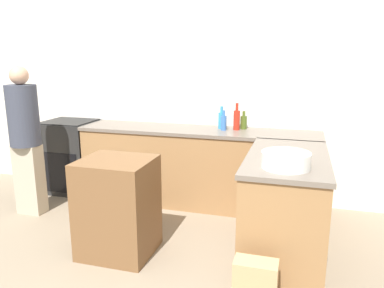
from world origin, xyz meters
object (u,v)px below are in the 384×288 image
Objects in this scene: dish_soap_bottle at (221,120)px; range_oven at (71,156)px; person_by_range at (25,136)px; water_bottle_blue at (224,122)px; mixing_bowl at (286,160)px; olive_oil_bottle at (244,122)px; hot_sauce_bottle at (237,119)px; paper_bag at (255,286)px; island_table at (118,207)px.

range_oven is at bearing -177.16° from dish_soap_bottle.
person_by_range is at bearing -90.73° from range_oven.
water_bottle_blue is 2.23m from person_by_range.
mixing_bowl is 1.40× the size of dish_soap_bottle.
olive_oil_bottle is 0.91× the size of water_bottle_blue.
range_oven is 4.03× the size of water_bottle_blue.
hot_sauce_bottle is at bearing -134.34° from olive_oil_bottle.
water_bottle_blue is 0.16m from hot_sauce_bottle.
water_bottle_blue is 0.61× the size of paper_bag.
dish_soap_bottle is at bearing 2.84° from range_oven.
hot_sauce_bottle is at bearing 2.11° from range_oven.
hot_sauce_bottle is at bearing 113.80° from mixing_bowl.
range_oven is 2.28m from hot_sauce_bottle.
range_oven is 2.10m from dish_soap_bottle.
dish_soap_bottle is 2.19m from paper_bag.
water_bottle_blue reaches higher than island_table.
mixing_bowl is 1.58m from olive_oil_bottle.
mixing_bowl is 0.95m from paper_bag.
water_bottle_blue is 0.14× the size of person_by_range.
hot_sauce_bottle reaches higher than dish_soap_bottle.
paper_bag is (-0.14, -0.48, -0.80)m from mixing_bowl.
dish_soap_bottle reaches higher than water_bottle_blue.
mixing_bowl is at bearing -60.58° from dish_soap_bottle.
hot_sauce_bottle reaches higher than range_oven.
dish_soap_bottle is (0.64, 1.43, 0.59)m from island_table.
paper_bag is (0.47, -1.89, -0.86)m from hot_sauce_bottle.
olive_oil_bottle is at bearing 22.66° from person_by_range.
paper_bag is at bearing -71.37° from water_bottle_blue.
range_oven is at bearing 154.86° from mixing_bowl.
range_oven is 1.92m from island_table.
water_bottle_blue is (-0.76, 1.34, 0.03)m from mixing_bowl.
hot_sauce_bottle is at bearing 21.70° from person_by_range.
island_table is 1.68m from dish_soap_bottle.
olive_oil_bottle reaches higher than paper_bag.
dish_soap_bottle reaches higher than paper_bag.
person_by_range is (-0.01, -0.80, 0.44)m from range_oven.
hot_sauce_bottle is 1.17× the size of dish_soap_bottle.
water_bottle_blue reaches higher than range_oven.
island_table is 1.75m from hot_sauce_bottle.
paper_bag is (0.66, -1.91, -0.85)m from dish_soap_bottle.
person_by_range reaches higher than range_oven.
olive_oil_bottle is 2.48m from person_by_range.
island_table is at bearing -116.99° from water_bottle_blue.
island_table is 2.83× the size of hot_sauce_bottle.
mixing_bowl reaches higher than range_oven.
water_bottle_blue is 2.09m from paper_bag.
olive_oil_bottle is at bearing 101.64° from paper_bag.
hot_sauce_bottle is at bearing -5.89° from dish_soap_bottle.
person_by_range is at bearing 169.48° from mixing_bowl.
island_table is at bearing -179.59° from mixing_bowl.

